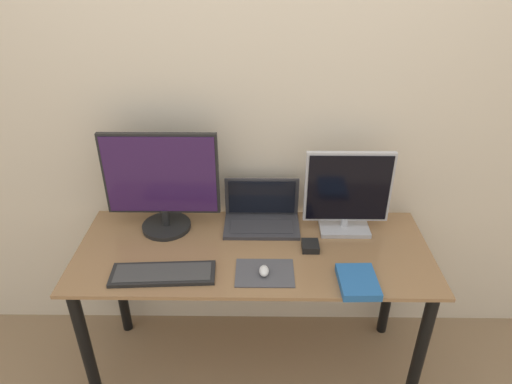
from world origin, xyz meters
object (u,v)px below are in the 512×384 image
Objects in this scene: book at (358,282)px; power_brick at (310,246)px; monitor_left at (162,183)px; monitor_right at (347,194)px; keyboard at (163,274)px; mouse at (264,271)px; laptop at (262,214)px.

book reaches higher than power_brick.
monitor_left is at bearing 166.48° from power_brick.
monitor_left is at bearing -180.00° from monitor_right.
power_brick is (0.63, 0.19, 0.01)m from keyboard.
keyboard is at bearing -163.27° from power_brick.
mouse is 0.32× the size of book.
book is at bearing -54.66° from power_brick.
power_brick is (-0.18, -0.16, -0.18)m from monitor_right.
laptop is (0.46, 0.04, -0.19)m from monitor_left.
keyboard is (-0.41, -0.39, -0.05)m from laptop.
laptop is at bearing 174.19° from monitor_right.
laptop is 4.25× the size of power_brick.
book is (0.38, -0.06, -0.00)m from mouse.
monitor_right is at bearing 0.00° from monitor_left.
keyboard is (0.05, -0.35, -0.24)m from monitor_left.
keyboard is 0.81m from book.
laptop is at bearing 43.69° from keyboard.
monitor_left is 6.22× the size of power_brick.
monitor_left is 0.43m from keyboard.
mouse reaches higher than keyboard.
monitor_left is 1.20× the size of keyboard.
book is at bearing -48.71° from laptop.
monitor_left reaches higher than mouse.
book is at bearing -90.87° from monitor_right.
power_brick is at bearing -13.52° from monitor_left.
monitor_left is 8.11× the size of mouse.
monitor_left is 0.63m from mouse.
monitor_left reaches higher than power_brick.
book is at bearing -25.40° from monitor_left.
monitor_right is at bearing -5.81° from laptop.
monitor_left is at bearing -174.99° from laptop.
book is 2.40× the size of power_brick.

